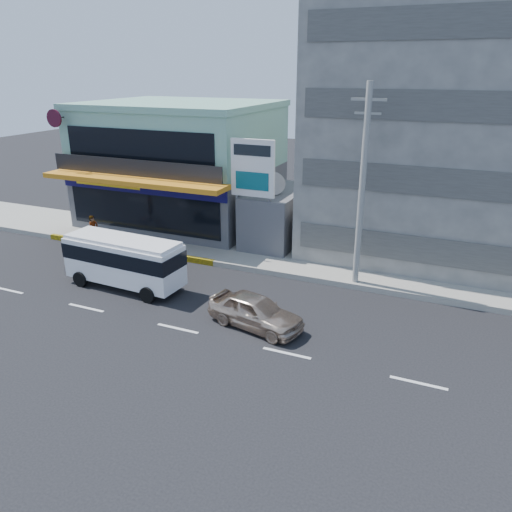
{
  "coord_description": "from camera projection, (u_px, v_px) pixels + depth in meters",
  "views": [
    {
      "loc": [
        10.64,
        -16.09,
        10.54
      ],
      "look_at": [
        1.89,
        4.13,
        2.2
      ],
      "focal_mm": 35.0,
      "sensor_mm": 36.0,
      "label": 1
    }
  ],
  "objects": [
    {
      "name": "ground",
      "position": [
        178.0,
        329.0,
        21.49
      ],
      "size": [
        120.0,
        120.0,
        0.0
      ],
      "primitive_type": "plane",
      "color": "black",
      "rests_on": "ground"
    },
    {
      "name": "utility_pole_near",
      "position": [
        362.0,
        188.0,
        23.79
      ],
      "size": [
        1.6,
        0.3,
        10.0
      ],
      "color": "#999993",
      "rests_on": "ground"
    },
    {
      "name": "minibus",
      "position": [
        124.0,
        258.0,
        25.04
      ],
      "size": [
        6.36,
        2.46,
        2.62
      ],
      "color": "white",
      "rests_on": "ground"
    },
    {
      "name": "gap_structure",
      "position": [
        278.0,
        218.0,
        31.17
      ],
      "size": [
        3.0,
        6.0,
        3.5
      ],
      "primitive_type": "cube",
      "color": "#4C4B51",
      "rests_on": "ground"
    },
    {
      "name": "billboard",
      "position": [
        253.0,
        175.0,
        27.83
      ],
      "size": [
        2.6,
        0.18,
        6.9
      ],
      "color": "gray",
      "rests_on": "ground"
    },
    {
      "name": "concrete_building",
      "position": [
        464.0,
        134.0,
        28.17
      ],
      "size": [
        16.0,
        12.0,
        14.0
      ],
      "primitive_type": "cube",
      "color": "gray",
      "rests_on": "ground"
    },
    {
      "name": "sidewalk",
      "position": [
        345.0,
        267.0,
        27.73
      ],
      "size": [
        70.0,
        5.0,
        0.3
      ],
      "primitive_type": "cube",
      "color": "gray",
      "rests_on": "ground"
    },
    {
      "name": "motorcycle_rider",
      "position": [
        95.0,
        241.0,
        29.9
      ],
      "size": [
        1.92,
        0.88,
        2.38
      ],
      "color": "#510B16",
      "rests_on": "ground"
    },
    {
      "name": "shop_building",
      "position": [
        182.0,
        167.0,
        35.01
      ],
      "size": [
        12.4,
        11.7,
        8.0
      ],
      "color": "#4C4B51",
      "rests_on": "ground"
    },
    {
      "name": "sedan",
      "position": [
        255.0,
        311.0,
        21.4
      ],
      "size": [
        4.61,
        2.66,
        1.48
      ],
      "primitive_type": "imported",
      "rotation": [
        0.0,
        0.0,
        1.35
      ],
      "color": "#C8AF98",
      "rests_on": "ground"
    },
    {
      "name": "satellite_dish",
      "position": [
        273.0,
        192.0,
        29.66
      ],
      "size": [
        1.5,
        1.5,
        0.15
      ],
      "primitive_type": "cylinder",
      "color": "slate",
      "rests_on": "gap_structure"
    }
  ]
}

